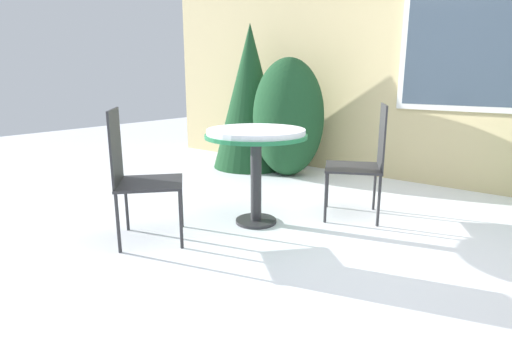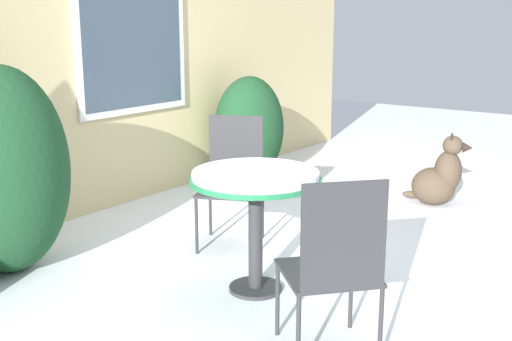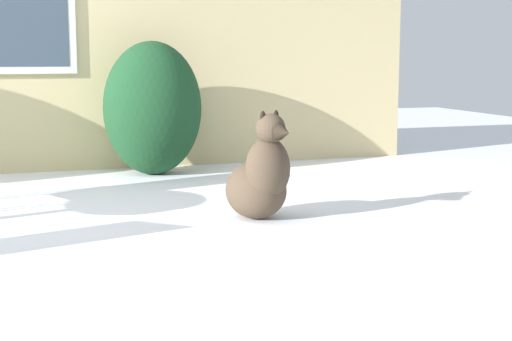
{
  "view_description": "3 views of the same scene",
  "coord_description": "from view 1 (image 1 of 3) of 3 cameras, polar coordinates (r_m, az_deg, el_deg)",
  "views": [
    {
      "loc": [
        1.12,
        -2.51,
        1.2
      ],
      "look_at": [
        -0.83,
        0.01,
        0.45
      ],
      "focal_mm": 28.0,
      "sensor_mm": 36.0,
      "label": 1
    },
    {
      "loc": [
        -3.95,
        -2.26,
        1.73
      ],
      "look_at": [
        0.0,
        0.6,
        0.55
      ],
      "focal_mm": 45.0,
      "sensor_mm": 36.0,
      "label": 2
    },
    {
      "loc": [
        0.21,
        -4.75,
        1.03
      ],
      "look_at": [
        1.72,
        -0.21,
        0.3
      ],
      "focal_mm": 55.0,
      "sensor_mm": 36.0,
      "label": 3
    }
  ],
  "objects": [
    {
      "name": "patio_chair_near_table",
      "position": [
        3.52,
        15.23,
        1.73
      ],
      "size": [
        0.62,
        0.62,
        0.98
      ],
      "rotation": [
        0.0,
        0.0,
        -1.12
      ],
      "color": "#2D2D30",
      "rests_on": "ground_plane"
    },
    {
      "name": "patio_table",
      "position": [
        3.22,
        0.0,
        3.93
      ],
      "size": [
        0.83,
        0.83,
        0.79
      ],
      "color": "#2D2D30",
      "rests_on": "ground_plane"
    },
    {
      "name": "shrub_left",
      "position": [
        4.9,
        4.6,
        7.52
      ],
      "size": [
        0.88,
        0.81,
        1.43
      ],
      "color": "#194223",
      "rests_on": "ground_plane"
    },
    {
      "name": "evergreen_bush",
      "position": [
        5.37,
        -0.83,
        10.43
      ],
      "size": [
        1.0,
        1.0,
        1.87
      ],
      "color": "#194223",
      "rests_on": "ground_plane"
    },
    {
      "name": "ground_plane",
      "position": [
        3.0,
        12.77,
        -10.66
      ],
      "size": [
        16.0,
        16.0,
        0.0
      ],
      "primitive_type": "plane",
      "color": "white"
    },
    {
      "name": "patio_chair_far_side",
      "position": [
        3.02,
        -16.7,
        -0.19
      ],
      "size": [
        0.65,
        0.65,
        0.98
      ],
      "rotation": [
        0.0,
        0.0,
        2.4
      ],
      "color": "#2D2D30",
      "rests_on": "ground_plane"
    },
    {
      "name": "house_wall",
      "position": [
        4.85,
        25.63,
        16.93
      ],
      "size": [
        8.0,
        0.1,
        3.22
      ],
      "color": "#D1BC84",
      "rests_on": "ground_plane"
    }
  ]
}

